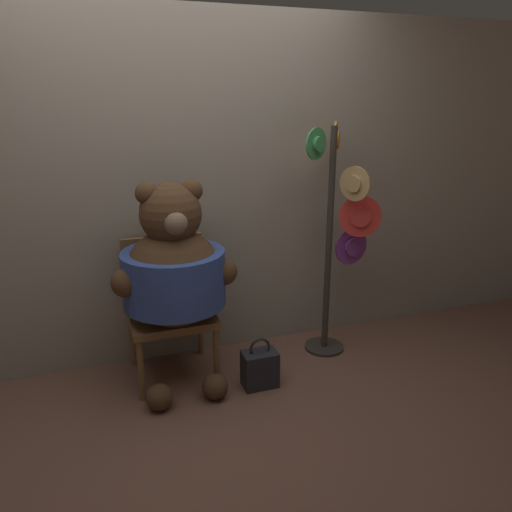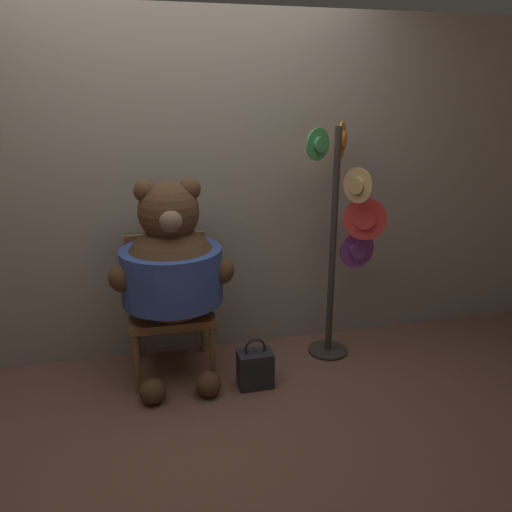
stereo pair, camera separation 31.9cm
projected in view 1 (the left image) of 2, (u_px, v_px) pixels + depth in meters
The scene contains 6 objects.
ground_plane at pixel (202, 396), 3.06m from camera, with size 14.00×14.00×0.00m, color brown.
wall_back at pixel (174, 193), 3.28m from camera, with size 8.00×0.10×2.29m.
chair at pixel (169, 302), 3.22m from camera, with size 0.52×0.50×0.89m.
teddy_bear at pixel (174, 271), 3.00m from camera, with size 0.75×0.66×1.30m.
hat_display_rack at pixel (339, 230), 3.37m from camera, with size 0.57×0.47×1.60m.
handbag_on_ground at pixel (260, 368), 3.14m from camera, with size 0.22×0.15×0.33m.
Camera 1 is at (-0.56, -2.60, 1.76)m, focal length 35.00 mm.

